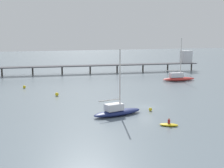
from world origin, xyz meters
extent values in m
plane|color=slate|center=(0.00, 0.00, 0.00)|extent=(400.00, 400.00, 0.00)
cube|color=#4C4C51|center=(0.00, 50.81, 2.61)|extent=(83.94, 12.18, 0.30)
cylinder|color=#38332D|center=(-22.66, 53.03, 1.23)|extent=(0.50, 0.50, 2.46)
cylinder|color=#38332D|center=(-13.59, 52.14, 1.23)|extent=(0.50, 0.50, 2.46)
cylinder|color=#38332D|center=(-4.53, 51.25, 1.23)|extent=(0.50, 0.50, 2.46)
cylinder|color=#38332D|center=(4.53, 50.36, 1.23)|extent=(0.50, 0.50, 2.46)
cylinder|color=#38332D|center=(13.59, 49.47, 1.23)|extent=(0.50, 0.50, 2.46)
cylinder|color=#38332D|center=(22.66, 48.58, 1.23)|extent=(0.50, 0.50, 2.46)
cylinder|color=#38332D|center=(31.72, 47.69, 1.23)|extent=(0.50, 0.50, 2.46)
cylinder|color=#38332D|center=(40.78, 46.80, 1.23)|extent=(0.50, 0.50, 2.46)
cube|color=silver|center=(38.58, 47.02, 4.87)|extent=(3.51, 3.51, 4.22)
ellipsoid|color=red|center=(22.51, 25.77, 0.51)|extent=(9.61, 3.29, 1.03)
cube|color=silver|center=(21.76, 25.83, 1.65)|extent=(3.71, 2.08, 1.24)
cylinder|color=silver|center=(22.98, 25.73, 6.36)|extent=(0.23, 0.23, 10.66)
cylinder|color=silver|center=(20.82, 25.90, 2.95)|extent=(4.35, 0.51, 0.19)
ellipsoid|color=navy|center=(-7.11, -3.86, 0.45)|extent=(8.88, 4.26, 0.89)
cube|color=silver|center=(-7.77, -4.01, 1.42)|extent=(3.06, 2.28, 1.04)
cylinder|color=silver|center=(-6.69, -3.77, 5.66)|extent=(0.22, 0.22, 9.54)
cylinder|color=silver|center=(-8.57, -4.19, 2.61)|extent=(3.79, 1.01, 0.18)
ellipsoid|color=yellow|center=(-2.56, -11.95, 0.17)|extent=(2.80, 2.40, 0.35)
cylinder|color=maroon|center=(-2.56, -11.95, 0.62)|extent=(0.50, 0.50, 0.55)
sphere|color=tan|center=(-2.56, -11.95, 1.02)|extent=(0.24, 0.24, 0.24)
sphere|color=yellow|center=(-18.43, 27.86, 0.35)|extent=(0.69, 0.69, 0.69)
sphere|color=yellow|center=(-13.04, 15.50, 0.37)|extent=(0.74, 0.74, 0.74)
sphere|color=yellow|center=(-0.93, -3.13, 0.29)|extent=(0.57, 0.57, 0.57)
camera|label=1|loc=(-25.26, -50.21, 12.70)|focal=51.89mm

